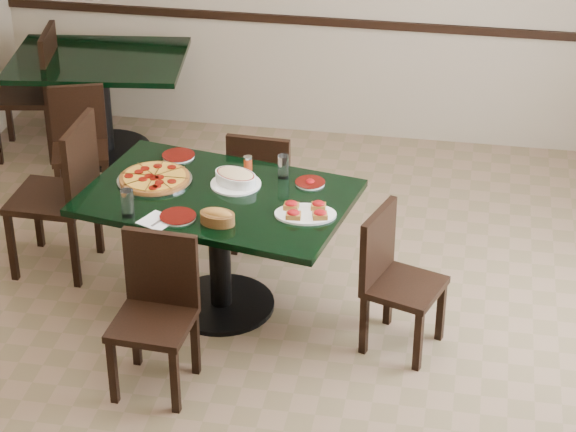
% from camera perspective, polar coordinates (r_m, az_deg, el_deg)
% --- Properties ---
extents(floor, '(5.50, 5.50, 0.00)m').
position_cam_1_polar(floor, '(6.38, -1.48, -6.19)').
color(floor, brown).
rests_on(floor, ground).
extents(room_shell, '(5.50, 5.50, 5.50)m').
position_cam_1_polar(room_shell, '(7.25, 9.20, 8.56)').
color(room_shell, white).
rests_on(room_shell, floor).
extents(main_table, '(1.61, 1.20, 0.75)m').
position_cam_1_polar(main_table, '(6.34, -3.54, -0.34)').
color(main_table, black).
rests_on(main_table, floor).
extents(back_table, '(1.33, 1.04, 0.75)m').
position_cam_1_polar(back_table, '(8.30, -9.52, 6.49)').
color(back_table, black).
rests_on(back_table, floor).
extents(chair_far, '(0.41, 0.41, 0.84)m').
position_cam_1_polar(chair_far, '(6.95, -1.30, 1.57)').
color(chair_far, black).
rests_on(chair_far, floor).
extents(chair_near, '(0.42, 0.42, 0.85)m').
position_cam_1_polar(chair_near, '(5.84, -6.69, -4.49)').
color(chair_near, black).
rests_on(chair_near, floor).
extents(chair_right, '(0.48, 0.48, 0.82)m').
position_cam_1_polar(chair_right, '(6.12, 5.35, -2.93)').
color(chair_right, black).
rests_on(chair_right, floor).
extents(chair_left, '(0.47, 0.47, 0.99)m').
position_cam_1_polar(chair_left, '(6.85, -11.27, 1.43)').
color(chair_left, black).
rests_on(chair_left, floor).
extents(back_chair_near, '(0.47, 0.47, 0.79)m').
position_cam_1_polar(back_chair_near, '(7.71, -10.54, 3.83)').
color(back_chair_near, black).
rests_on(back_chair_near, floor).
extents(back_chair_left, '(0.51, 0.51, 0.96)m').
position_cam_1_polar(back_chair_left, '(8.38, -12.65, 6.49)').
color(back_chair_left, black).
rests_on(back_chair_left, floor).
extents(pepperoni_pizza, '(0.43, 0.43, 0.04)m').
position_cam_1_polar(pepperoni_pizza, '(6.42, -6.80, 1.92)').
color(pepperoni_pizza, '#B7B6BE').
rests_on(pepperoni_pizza, main_table).
extents(lasagna_casserole, '(0.30, 0.29, 0.09)m').
position_cam_1_polar(lasagna_casserole, '(6.32, -2.68, 1.95)').
color(lasagna_casserole, white).
rests_on(lasagna_casserole, main_table).
extents(bread_basket, '(0.21, 0.16, 0.09)m').
position_cam_1_polar(bread_basket, '(5.95, -3.61, -0.03)').
color(bread_basket, brown).
rests_on(bread_basket, main_table).
extents(bruschetta_platter, '(0.36, 0.27, 0.05)m').
position_cam_1_polar(bruschetta_platter, '(6.02, 0.89, 0.23)').
color(bruschetta_platter, white).
rests_on(bruschetta_platter, main_table).
extents(side_plate_near, '(0.20, 0.20, 0.02)m').
position_cam_1_polar(side_plate_near, '(6.03, -5.62, -0.03)').
color(side_plate_near, white).
rests_on(side_plate_near, main_table).
extents(side_plate_far_r, '(0.17, 0.17, 0.03)m').
position_cam_1_polar(side_plate_far_r, '(6.35, 1.13, 1.71)').
color(side_plate_far_r, white).
rests_on(side_plate_far_r, main_table).
extents(side_plate_far_l, '(0.19, 0.19, 0.02)m').
position_cam_1_polar(side_plate_far_l, '(6.68, -5.59, 3.07)').
color(side_plate_far_l, white).
rests_on(side_plate_far_l, main_table).
extents(napkin_setting, '(0.22, 0.22, 0.01)m').
position_cam_1_polar(napkin_setting, '(6.02, -6.64, -0.24)').
color(napkin_setting, white).
rests_on(napkin_setting, main_table).
extents(water_glass_a, '(0.06, 0.06, 0.14)m').
position_cam_1_polar(water_glass_a, '(6.39, -0.24, 2.52)').
color(water_glass_a, silver).
rests_on(water_glass_a, main_table).
extents(water_glass_b, '(0.07, 0.07, 0.15)m').
position_cam_1_polar(water_glass_b, '(6.06, -8.15, 0.66)').
color(water_glass_b, silver).
rests_on(water_glass_b, main_table).
extents(pepper_shaker, '(0.05, 0.05, 0.09)m').
position_cam_1_polar(pepper_shaker, '(6.48, -2.05, 2.70)').
color(pepper_shaker, '#B22E13').
rests_on(pepper_shaker, main_table).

